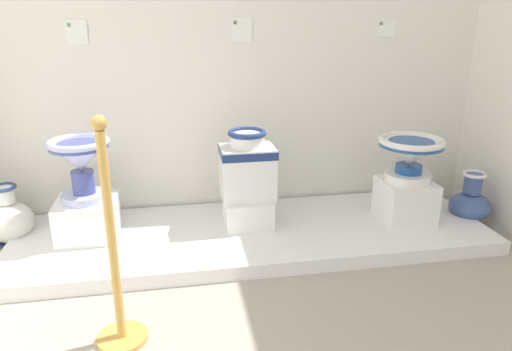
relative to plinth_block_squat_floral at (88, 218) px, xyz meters
name	(u,v)px	position (x,y,z in m)	size (l,w,h in m)	color
wall_back	(239,7)	(1.03, 0.46, 1.24)	(3.68, 0.06, 2.91)	white
display_platform	(253,234)	(1.03, -0.07, -0.17)	(3.05, 0.96, 0.09)	white
plinth_block_squat_floral	(88,218)	(0.00, 0.00, 0.00)	(0.36, 0.34, 0.24)	white
antique_toilet_squat_floral	(80,159)	(0.00, 0.00, 0.38)	(0.36, 0.36, 0.39)	#AFB6E1
plinth_block_rightmost	(248,210)	(1.01, 0.02, -0.03)	(0.30, 0.33, 0.18)	white
antique_toilet_rightmost	(247,165)	(1.01, 0.02, 0.28)	(0.35, 0.28, 0.45)	white
plinth_block_leftmost	(405,200)	(2.06, -0.11, 0.02)	(0.33, 0.33, 0.28)	white
antique_toilet_leftmost	(410,153)	(2.06, -0.11, 0.35)	(0.42, 0.42, 0.29)	white
info_placard_first	(77,32)	(-0.01, 0.42, 1.10)	(0.13, 0.01, 0.15)	white
info_placard_second	(242,30)	(1.04, 0.42, 1.10)	(0.14, 0.01, 0.16)	white
info_placard_third	(386,28)	(2.07, 0.42, 1.11)	(0.13, 0.01, 0.11)	white
decorative_vase_spare	(9,220)	(-0.51, 0.15, -0.04)	(0.29, 0.29, 0.41)	navy
decorative_vase_corner	(470,204)	(2.57, -0.08, -0.06)	(0.28, 0.28, 0.39)	white
stanchion_post_near_left	(115,273)	(0.27, -0.95, 0.14)	(0.23, 0.23, 1.05)	gold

